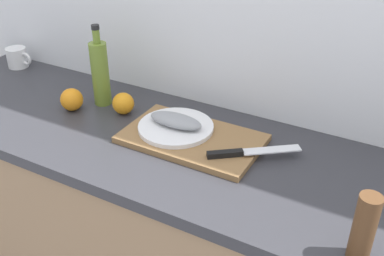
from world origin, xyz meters
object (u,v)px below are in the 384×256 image
cutting_board (192,139)px  white_plate (176,127)px  fish_fillet (176,120)px  chef_knife (242,152)px  pepper_mill (364,228)px  orange_0 (123,103)px  coffee_mug_0 (18,58)px  olive_oil_bottle (100,72)px

cutting_board → white_plate: (-0.07, 0.01, 0.02)m
cutting_board → fish_fillet: fish_fillet is taller
chef_knife → pepper_mill: size_ratio=1.41×
white_plate → orange_0: (-0.24, 0.04, 0.01)m
cutting_board → coffee_mug_0: 0.99m
coffee_mug_0 → olive_oil_bottle: bearing=-10.1°
olive_oil_bottle → pepper_mill: size_ratio=1.72×
white_plate → pepper_mill: pepper_mill is taller
cutting_board → white_plate: white_plate is taller
chef_knife → coffee_mug_0: (-1.16, 0.20, 0.01)m
pepper_mill → fish_fillet: bearing=157.5°
chef_knife → olive_oil_bottle: 0.63m
pepper_mill → white_plate: bearing=157.5°
orange_0 → fish_fillet: bearing=-8.6°
fish_fillet → olive_oil_bottle: size_ratio=0.62×
olive_oil_bottle → orange_0: (0.12, -0.03, -0.09)m
fish_fillet → coffee_mug_0: coffee_mug_0 is taller
chef_knife → olive_oil_bottle: (-0.61, 0.10, 0.10)m
fish_fillet → pepper_mill: bearing=-22.5°
cutting_board → pepper_mill: (0.58, -0.25, 0.08)m
cutting_board → white_plate: bearing=169.4°
white_plate → cutting_board: bearing=-10.6°
olive_oil_bottle → coffee_mug_0: size_ratio=2.38×
fish_fillet → coffee_mug_0: (-0.90, 0.16, -0.01)m
fish_fillet → chef_knife: (0.25, -0.04, -0.02)m
coffee_mug_0 → pepper_mill: bearing=-15.5°
white_plate → chef_knife: (0.25, -0.04, 0.00)m
coffee_mug_0 → orange_0: coffee_mug_0 is taller
coffee_mug_0 → pepper_mill: 1.61m
cutting_board → chef_knife: (0.19, -0.02, 0.02)m
chef_knife → orange_0: (-0.49, 0.07, 0.01)m
cutting_board → olive_oil_bottle: (-0.42, 0.08, 0.12)m
white_plate → fish_fillet: (0.00, 0.00, 0.03)m
orange_0 → white_plate: bearing=-8.6°
pepper_mill → olive_oil_bottle: bearing=161.7°
chef_knife → coffee_mug_0: bearing=133.0°
olive_oil_bottle → pepper_mill: bearing=-18.3°
chef_knife → pepper_mill: pepper_mill is taller
white_plate → pepper_mill: bearing=-22.5°
fish_fillet → orange_0: bearing=171.4°
pepper_mill → orange_0: bearing=161.1°
olive_oil_bottle → pepper_mill: 1.05m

